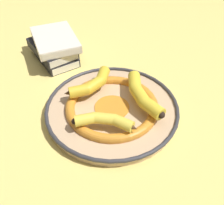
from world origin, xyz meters
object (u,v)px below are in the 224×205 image
banana_a (141,94)px  decorative_bowl (112,108)px  banana_b (105,120)px  banana_c (92,84)px  book_stack (55,48)px

banana_a → decorative_bowl: bearing=-97.6°
decorative_bowl → banana_a: size_ratio=2.08×
banana_b → banana_c: 0.16m
banana_c → banana_b: bearing=-121.1°
banana_b → banana_c: banana_c is taller
banana_a → banana_b: 0.15m
banana_a → banana_c: banana_a is taller
banana_c → banana_a: bearing=-65.0°
decorative_bowl → banana_c: size_ratio=2.44×
book_stack → banana_b: bearing=-4.5°
banana_b → banana_c: size_ratio=1.09×
banana_a → banana_b: banana_a is taller
banana_a → book_stack: (0.19, 0.35, -0.01)m
banana_a → banana_c: 0.15m
banana_b → banana_c: (0.13, 0.08, 0.00)m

